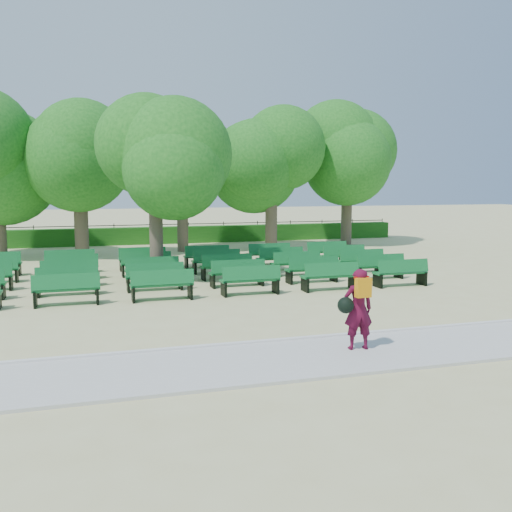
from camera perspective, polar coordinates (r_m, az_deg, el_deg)
The scene contains 9 objects.
ground at distance 17.65m, azimuth -1.69°, elevation -3.19°, with size 120.00×120.00×0.00m, color #C1BC80.
paving at distance 10.86m, azimuth 8.74°, elevation -9.73°, with size 30.00×2.20×0.06m, color #BABAB5.
curb at distance 11.86m, azimuth 6.32°, elevation -8.13°, with size 30.00×0.12×0.10m, color silver.
hedge at distance 31.21m, azimuth -8.44°, elevation 2.09°, with size 26.00×0.70×0.90m, color #1E5B17.
fence at distance 31.64m, azimuth -8.54°, elevation 1.34°, with size 26.00×0.10×1.02m, color black, non-canonical shape.
tree_line at distance 27.32m, azimuth -7.19°, elevation 0.45°, with size 21.80×6.80×7.04m, color #24711F, non-canonical shape.
bench_array at distance 19.00m, azimuth -6.75°, elevation -2.22°, with size 1.75×0.66×1.08m.
tree_among at distance 18.99m, azimuth -10.09°, elevation 8.74°, with size 3.70×3.70×5.42m.
person at distance 10.95m, azimuth 10.11°, elevation -5.14°, with size 0.74×0.46×1.55m.
Camera 1 is at (-4.53, -16.76, 3.17)m, focal length 40.00 mm.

